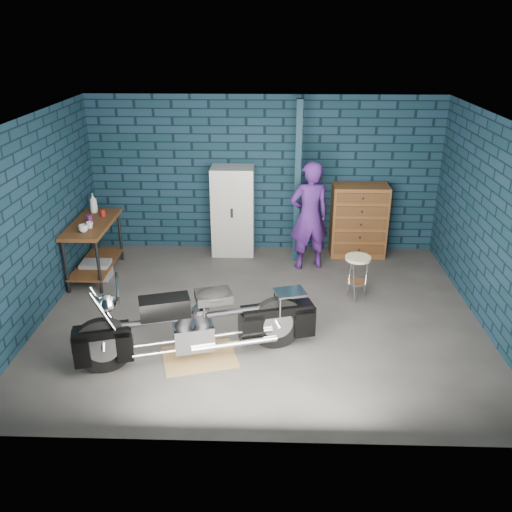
{
  "coord_description": "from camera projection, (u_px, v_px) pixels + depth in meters",
  "views": [
    {
      "loc": [
        0.14,
        -6.64,
        3.8
      ],
      "look_at": [
        -0.08,
        0.3,
        0.77
      ],
      "focal_mm": 38.0,
      "sensor_mm": 36.0,
      "label": 1
    }
  ],
  "objects": [
    {
      "name": "motorcycle",
      "position": [
        198.0,
        319.0,
        6.44
      ],
      "size": [
        2.57,
        1.33,
        1.09
      ],
      "primitive_type": null,
      "rotation": [
        0.0,
        0.0,
        0.28
      ],
      "color": "black",
      "rests_on": "ground"
    },
    {
      "name": "mug_purple",
      "position": [
        89.0,
        219.0,
        8.43
      ],
      "size": [
        0.11,
        0.11,
        0.11
      ],
      "primitive_type": "cylinder",
      "rotation": [
        0.0,
        0.0,
        0.37
      ],
      "color": "#56175F",
      "rests_on": "workbench"
    },
    {
      "name": "bottle",
      "position": [
        93.0,
        203.0,
        8.82
      ],
      "size": [
        0.16,
        0.16,
        0.32
      ],
      "primitive_type": "imported",
      "rotation": [
        0.0,
        0.0,
        0.39
      ],
      "color": "gray",
      "rests_on": "workbench"
    },
    {
      "name": "workbench",
      "position": [
        95.0,
        249.0,
        8.62
      ],
      "size": [
        0.6,
        1.4,
        0.91
      ],
      "primitive_type": "cube",
      "color": "brown",
      "rests_on": "ground"
    },
    {
      "name": "cup_a",
      "position": [
        83.0,
        228.0,
        8.04
      ],
      "size": [
        0.15,
        0.15,
        0.11
      ],
      "primitive_type": "imported",
      "rotation": [
        0.0,
        0.0,
        0.07
      ],
      "color": "#C1B692",
      "rests_on": "workbench"
    },
    {
      "name": "shop_stool",
      "position": [
        357.0,
        278.0,
        7.93
      ],
      "size": [
        0.42,
        0.42,
        0.68
      ],
      "primitive_type": null,
      "rotation": [
        0.0,
        0.0,
        0.13
      ],
      "color": "#C1B692",
      "rests_on": "ground"
    },
    {
      "name": "ground",
      "position": [
        261.0,
        315.0,
        7.61
      ],
      "size": [
        6.0,
        6.0,
        0.0
      ],
      "primitive_type": "plane",
      "color": "#514E4B",
      "rests_on": "ground"
    },
    {
      "name": "mug_red",
      "position": [
        103.0,
        213.0,
        8.69
      ],
      "size": [
        0.1,
        0.1,
        0.11
      ],
      "primitive_type": "cylinder",
      "rotation": [
        0.0,
        0.0,
        -0.31
      ],
      "color": "maroon",
      "rests_on": "workbench"
    },
    {
      "name": "locker",
      "position": [
        233.0,
        211.0,
        9.36
      ],
      "size": [
        0.72,
        0.52,
        1.55
      ],
      "primitive_type": "cube",
      "color": "beige",
      "rests_on": "ground"
    },
    {
      "name": "person",
      "position": [
        309.0,
        216.0,
        8.74
      ],
      "size": [
        0.75,
        0.59,
        1.8
      ],
      "primitive_type": "imported",
      "rotation": [
        0.0,
        0.0,
        3.41
      ],
      "color": "#421C6A",
      "rests_on": "ground"
    },
    {
      "name": "tool_chest",
      "position": [
        359.0,
        221.0,
        9.35
      ],
      "size": [
        0.94,
        0.52,
        1.25
      ],
      "primitive_type": "cube",
      "color": "brown",
      "rests_on": "ground"
    },
    {
      "name": "drip_mat",
      "position": [
        200.0,
        357.0,
        6.65
      ],
      "size": [
        1.03,
        0.88,
        0.01
      ],
      "primitive_type": "cube",
      "rotation": [
        0.0,
        0.0,
        0.28
      ],
      "color": "#9C7944",
      "rests_on": "ground"
    },
    {
      "name": "room_walls",
      "position": [
        262.0,
        173.0,
        7.36
      ],
      "size": [
        6.02,
        5.01,
        2.71
      ],
      "color": "#102935",
      "rests_on": "ground"
    },
    {
      "name": "support_post",
      "position": [
        297.0,
        184.0,
        8.84
      ],
      "size": [
        0.1,
        0.1,
        2.7
      ],
      "primitive_type": "cube",
      "color": "#112A37",
      "rests_on": "ground"
    },
    {
      "name": "storage_bin",
      "position": [
        96.0,
        270.0,
        8.66
      ],
      "size": [
        0.45,
        0.32,
        0.28
      ],
      "primitive_type": "cube",
      "color": "gray",
      "rests_on": "ground"
    },
    {
      "name": "cup_b",
      "position": [
        90.0,
        225.0,
        8.18
      ],
      "size": [
        0.14,
        0.14,
        0.1
      ],
      "primitive_type": "imported",
      "rotation": [
        0.0,
        0.0,
        -0.39
      ],
      "color": "#C1B692",
      "rests_on": "workbench"
    }
  ]
}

